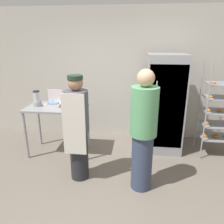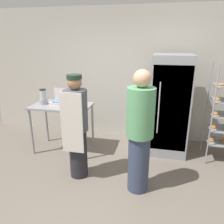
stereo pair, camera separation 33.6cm
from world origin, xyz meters
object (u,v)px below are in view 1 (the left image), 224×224
at_px(refrigerator, 164,104).
at_px(donut_box, 53,103).
at_px(person_baker, 78,128).
at_px(baking_rack, 220,112).
at_px(blender_pitcher, 37,99).
at_px(person_customer, 143,132).

bearing_deg(refrigerator, donut_box, -170.69).
relative_size(donut_box, person_baker, 0.17).
distance_m(baking_rack, blender_pitcher, 3.30).
bearing_deg(baking_rack, person_baker, -156.04).
height_order(baking_rack, blender_pitcher, baking_rack).
distance_m(refrigerator, person_customer, 1.33).
height_order(blender_pitcher, person_customer, person_customer).
bearing_deg(donut_box, refrigerator, 9.31).
xyz_separation_m(donut_box, person_baker, (0.66, -0.80, -0.13)).
distance_m(baking_rack, person_customer, 1.82).
bearing_deg(person_baker, baking_rack, 23.96).
bearing_deg(person_customer, baking_rack, 40.08).
xyz_separation_m(refrigerator, person_baker, (-1.36, -1.13, -0.08)).
relative_size(person_baker, person_customer, 0.93).
bearing_deg(baking_rack, donut_box, -175.40).
distance_m(blender_pitcher, person_baker, 1.22).
height_order(blender_pitcher, person_baker, person_baker).
xyz_separation_m(refrigerator, person_customer, (-0.41, -1.26, -0.03)).
bearing_deg(person_baker, donut_box, 129.74).
distance_m(refrigerator, donut_box, 2.06).
height_order(refrigerator, donut_box, refrigerator).
relative_size(donut_box, blender_pitcher, 0.98).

